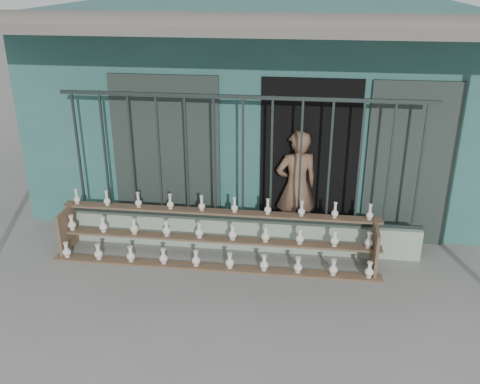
# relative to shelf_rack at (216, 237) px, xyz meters

# --- Properties ---
(ground) EXTENTS (60.00, 60.00, 0.00)m
(ground) POSITION_rel_shelf_rack_xyz_m (0.32, -0.89, -0.36)
(ground) COLOR slate
(workshop_building) EXTENTS (7.40, 6.60, 3.21)m
(workshop_building) POSITION_rel_shelf_rack_xyz_m (0.33, 3.34, 1.26)
(workshop_building) COLOR #2B5C56
(workshop_building) RESTS_ON ground
(parapet_wall) EXTENTS (5.00, 0.20, 0.45)m
(parapet_wall) POSITION_rel_shelf_rack_xyz_m (0.32, 0.41, -0.13)
(parapet_wall) COLOR #90A890
(parapet_wall) RESTS_ON ground
(security_fence) EXTENTS (5.00, 0.04, 1.80)m
(security_fence) POSITION_rel_shelf_rack_xyz_m (0.32, 0.41, 0.99)
(security_fence) COLOR #283330
(security_fence) RESTS_ON parapet_wall
(shelf_rack) EXTENTS (4.50, 0.68, 0.85)m
(shelf_rack) POSITION_rel_shelf_rack_xyz_m (0.00, 0.00, 0.00)
(shelf_rack) COLOR brown
(shelf_rack) RESTS_ON ground
(elderly_woman) EXTENTS (0.71, 0.58, 1.69)m
(elderly_woman) POSITION_rel_shelf_rack_xyz_m (1.06, 0.79, 0.49)
(elderly_woman) COLOR brown
(elderly_woman) RESTS_ON ground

